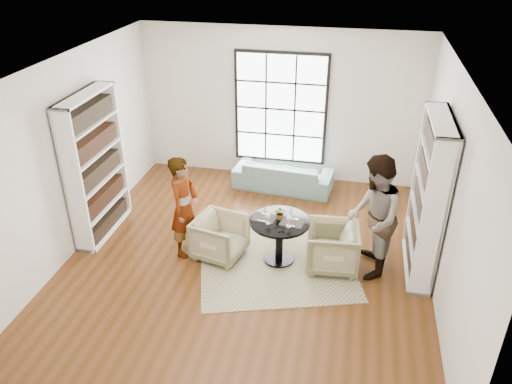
% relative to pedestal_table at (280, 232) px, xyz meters
% --- Properties ---
extents(ground, '(6.00, 6.00, 0.00)m').
position_rel_pedestal_table_xyz_m(ground, '(-0.49, -0.05, -0.53)').
color(ground, '#5D2F16').
extents(room_shell, '(6.00, 6.01, 6.00)m').
position_rel_pedestal_table_xyz_m(room_shell, '(-0.49, 0.49, 0.73)').
color(room_shell, silver).
rests_on(room_shell, ground).
extents(rug, '(2.89, 2.89, 0.01)m').
position_rel_pedestal_table_xyz_m(rug, '(-0.06, 0.02, -0.52)').
color(rug, tan).
rests_on(rug, ground).
extents(pedestal_table, '(0.91, 0.91, 0.72)m').
position_rel_pedestal_table_xyz_m(pedestal_table, '(0.00, 0.00, 0.00)').
color(pedestal_table, black).
rests_on(pedestal_table, ground).
extents(sofa, '(1.97, 0.93, 0.56)m').
position_rel_pedestal_table_xyz_m(sofa, '(-0.32, 2.40, -0.25)').
color(sofa, gray).
rests_on(sofa, ground).
extents(armchair_left, '(0.88, 0.87, 0.67)m').
position_rel_pedestal_table_xyz_m(armchair_left, '(-0.92, -0.06, -0.19)').
color(armchair_left, '#C3AB8B').
rests_on(armchair_left, ground).
extents(armchair_right, '(0.83, 0.81, 0.70)m').
position_rel_pedestal_table_xyz_m(armchair_right, '(0.80, 0.01, -0.18)').
color(armchair_right, tan).
rests_on(armchair_right, ground).
extents(person_left, '(0.47, 0.65, 1.65)m').
position_rel_pedestal_table_xyz_m(person_left, '(-1.47, -0.06, 0.30)').
color(person_left, gray).
rests_on(person_left, ground).
extents(person_right, '(0.75, 0.95, 1.88)m').
position_rel_pedestal_table_xyz_m(person_right, '(1.35, 0.01, 0.41)').
color(person_right, gray).
rests_on(person_right, ground).
extents(placemat_left, '(0.37, 0.30, 0.01)m').
position_rel_pedestal_table_xyz_m(placemat_left, '(-0.24, 0.02, 0.20)').
color(placemat_left, black).
rests_on(placemat_left, pedestal_table).
extents(placemat_right, '(0.37, 0.30, 0.01)m').
position_rel_pedestal_table_xyz_m(placemat_right, '(0.19, -0.03, 0.20)').
color(placemat_right, black).
rests_on(placemat_right, pedestal_table).
extents(cutlery_left, '(0.17, 0.24, 0.01)m').
position_rel_pedestal_table_xyz_m(cutlery_left, '(-0.24, 0.02, 0.21)').
color(cutlery_left, silver).
rests_on(cutlery_left, placemat_left).
extents(cutlery_right, '(0.17, 0.24, 0.01)m').
position_rel_pedestal_table_xyz_m(cutlery_right, '(0.19, -0.03, 0.21)').
color(cutlery_right, silver).
rests_on(cutlery_right, placemat_right).
extents(wine_glass_left, '(0.08, 0.08, 0.17)m').
position_rel_pedestal_table_xyz_m(wine_glass_left, '(-0.16, -0.12, 0.32)').
color(wine_glass_left, silver).
rests_on(wine_glass_left, pedestal_table).
extents(wine_glass_right, '(0.09, 0.09, 0.20)m').
position_rel_pedestal_table_xyz_m(wine_glass_right, '(0.16, -0.14, 0.34)').
color(wine_glass_right, silver).
rests_on(wine_glass_right, pedestal_table).
extents(flower_centerpiece, '(0.19, 0.17, 0.20)m').
position_rel_pedestal_table_xyz_m(flower_centerpiece, '(-0.00, 0.05, 0.30)').
color(flower_centerpiece, gray).
rests_on(flower_centerpiece, pedestal_table).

